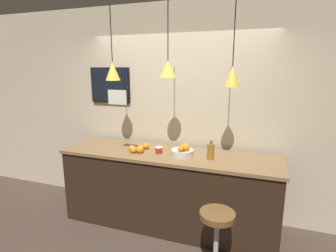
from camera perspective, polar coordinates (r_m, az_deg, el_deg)
back_wall at (r=3.67m, az=2.44°, el=3.14°), size 8.00×0.06×2.90m
service_counter at (r=3.52m, az=0.00°, el=-13.57°), size 2.75×0.74×0.99m
bar_stool at (r=2.84m, az=10.52°, el=-21.98°), size 0.40×0.40×0.67m
fruit_bowl at (r=3.21m, az=3.20°, el=-5.57°), size 0.27×0.27×0.16m
orange_pile at (r=3.40m, az=-6.53°, el=-4.88°), size 0.22×0.29×0.09m
juice_bottle at (r=3.13m, az=9.29°, el=-5.41°), size 0.08×0.08×0.23m
spread_jar at (r=3.31m, az=-2.02°, el=-5.28°), size 0.09×0.09×0.08m
pendant_lamp_left at (r=3.48m, az=-11.95°, el=11.67°), size 0.19×0.19×0.91m
pendant_lamp_middle at (r=3.16m, az=-0.01°, el=12.37°), size 0.20×0.20×0.87m
pendant_lamp_right at (r=3.01m, az=13.80°, el=10.53°), size 0.17×0.17×0.96m
mounted_tv at (r=4.01m, az=-12.48°, el=8.68°), size 0.63×0.04×0.51m
hanging_menu_board at (r=3.14m, az=-11.00°, el=6.16°), size 0.24×0.01×0.17m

